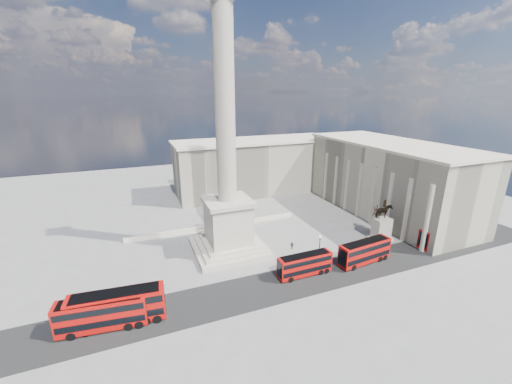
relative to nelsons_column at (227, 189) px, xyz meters
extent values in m
plane|color=gray|center=(0.00, -5.00, -12.92)|extent=(180.00, 180.00, 0.00)
cube|color=#272727|center=(5.00, -15.00, -12.91)|extent=(120.00, 9.00, 0.01)
cube|color=beige|center=(0.00, 0.00, -12.42)|extent=(14.00, 14.00, 1.00)
cube|color=beige|center=(0.00, 0.00, -11.67)|extent=(12.00, 12.00, 0.50)
cube|color=beige|center=(0.00, 0.00, -11.17)|extent=(10.00, 10.00, 0.50)
cube|color=beige|center=(0.00, 0.00, -6.92)|extent=(8.00, 8.00, 8.00)
cube|color=beige|center=(0.00, 0.00, -2.52)|extent=(9.00, 9.00, 0.80)
cylinder|color=#B3A994|center=(0.00, 0.00, 14.88)|extent=(3.60, 3.60, 34.00)
cube|color=beige|center=(0.00, 11.00, -12.37)|extent=(40.00, 0.60, 1.10)
cube|color=beige|center=(45.00, 5.00, -3.92)|extent=(18.00, 45.00, 18.00)
cube|color=beige|center=(45.00, 5.00, 5.38)|extent=(19.00, 46.00, 0.60)
cube|color=beige|center=(20.00, 35.00, -4.92)|extent=(50.00, 16.00, 16.00)
cube|color=beige|center=(20.00, 35.00, 3.38)|extent=(51.00, 17.00, 0.60)
cube|color=#C00D09|center=(-22.26, -15.23, -10.46)|extent=(11.62, 3.94, 4.19)
cube|color=black|center=(-22.26, -15.23, -11.21)|extent=(11.17, 3.94, 0.93)
cube|color=black|center=(-22.26, -15.23, -9.35)|extent=(11.17, 3.94, 0.93)
cube|color=black|center=(-22.26, -15.23, -8.33)|extent=(10.45, 3.54, 0.06)
cylinder|color=black|center=(-25.99, -14.78, -12.35)|extent=(1.46, 2.83, 1.14)
cylinder|color=black|center=(-19.10, -15.61, -12.35)|extent=(1.46, 2.83, 1.14)
cylinder|color=black|center=(-17.74, -15.78, -12.35)|extent=(1.46, 2.83, 1.14)
cube|color=#C00D09|center=(9.51, -13.88, -10.80)|extent=(9.82, 2.34, 3.60)
cube|color=black|center=(9.51, -13.88, -11.45)|extent=(9.43, 2.40, 0.80)
cube|color=black|center=(9.51, -13.88, -9.85)|extent=(9.43, 2.40, 0.80)
cube|color=black|center=(9.51, -13.88, -8.97)|extent=(8.83, 2.11, 0.05)
cylinder|color=black|center=(6.27, -13.91, -12.43)|extent=(1.01, 2.36, 0.98)
cylinder|color=black|center=(12.25, -13.84, -12.43)|extent=(1.01, 2.36, 0.98)
cylinder|color=black|center=(13.42, -13.83, -12.43)|extent=(1.01, 2.36, 0.98)
cube|color=#C00D09|center=(21.97, -14.35, -10.57)|extent=(11.04, 3.55, 3.99)
cube|color=black|center=(21.97, -14.35, -11.29)|extent=(10.62, 3.56, 0.89)
cube|color=black|center=(21.97, -14.35, -9.51)|extent=(10.62, 3.56, 0.89)
cube|color=black|center=(21.97, -14.35, -8.55)|extent=(9.94, 3.19, 0.06)
cylinder|color=black|center=(18.40, -14.71, -12.37)|extent=(1.34, 2.68, 1.08)
cylinder|color=black|center=(24.99, -14.04, -12.37)|extent=(1.34, 2.68, 1.08)
cylinder|color=black|center=(26.28, -13.91, -12.37)|extent=(1.34, 2.68, 1.08)
cube|color=#C00D09|center=(41.31, -14.73, -10.58)|extent=(10.93, 2.93, 3.99)
cube|color=black|center=(41.31, -14.73, -11.29)|extent=(10.50, 2.97, 0.89)
cube|color=black|center=(41.31, -14.73, -9.52)|extent=(10.50, 2.97, 0.89)
cube|color=black|center=(41.31, -14.73, -8.55)|extent=(9.84, 2.63, 0.06)
cylinder|color=black|center=(37.74, -14.89, -12.38)|extent=(1.19, 2.63, 1.08)
cylinder|color=black|center=(44.34, -14.60, -12.38)|extent=(1.19, 2.63, 1.08)
cylinder|color=black|center=(45.64, -14.55, -12.38)|extent=(1.19, 2.63, 1.08)
cube|color=#C00D09|center=(-20.32, -15.01, -10.24)|extent=(12.60, 3.95, 4.56)
cube|color=black|center=(-20.32, -15.01, -11.06)|extent=(12.11, 3.96, 1.01)
cube|color=black|center=(-20.32, -15.01, -9.03)|extent=(12.11, 3.96, 1.01)
cube|color=black|center=(-20.32, -15.01, -7.93)|extent=(11.34, 3.55, 0.07)
cylinder|color=black|center=(-24.39, -14.64, -12.30)|extent=(1.50, 3.04, 1.24)
cylinder|color=black|center=(-16.86, -15.33, -12.30)|extent=(1.50, 3.04, 1.24)
cylinder|color=black|center=(-15.38, -15.47, -12.30)|extent=(1.50, 3.04, 1.24)
cylinder|color=black|center=(13.94, -11.48, -12.70)|extent=(0.38, 0.38, 0.44)
cylinder|color=black|center=(13.94, -11.48, -10.29)|extent=(0.14, 0.14, 5.25)
cylinder|color=black|center=(13.94, -11.48, -7.76)|extent=(0.26, 0.26, 0.26)
sphere|color=silver|center=(13.94, -11.48, -7.45)|extent=(0.49, 0.49, 0.49)
cube|color=beige|center=(31.88, -7.85, -12.64)|extent=(4.47, 3.35, 0.56)
cube|color=beige|center=(31.88, -7.85, -10.46)|extent=(3.57, 2.46, 4.91)
imported|color=black|center=(31.88, -7.85, -6.50)|extent=(3.67, 1.86, 3.01)
cylinder|color=black|center=(31.88, -7.85, -4.69)|extent=(0.56, 0.56, 1.34)
sphere|color=black|center=(31.88, -7.85, -3.94)|extent=(0.40, 0.40, 0.40)
cylinder|color=#332319|center=(38.11, -13.50, -9.47)|extent=(0.28, 0.28, 6.89)
cylinder|color=#332319|center=(32.44, -5.38, -9.34)|extent=(0.33, 0.33, 7.15)
cylinder|color=#332319|center=(38.65, 3.53, -9.06)|extent=(0.33, 0.33, 7.72)
imported|color=#212627|center=(25.22, -9.82, -12.09)|extent=(0.63, 0.43, 1.66)
imported|color=#212627|center=(25.93, -11.27, -12.08)|extent=(0.95, 0.83, 1.67)
imported|color=#212627|center=(12.04, -4.58, -12.11)|extent=(0.97, 0.93, 1.62)
camera|label=1|loc=(-16.09, -55.26, 17.66)|focal=22.00mm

